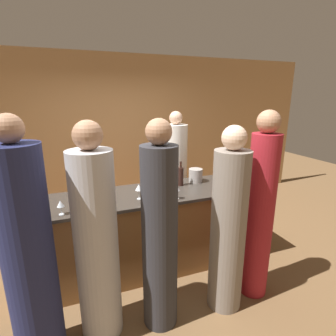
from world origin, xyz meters
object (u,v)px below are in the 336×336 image
guest_0 (228,228)px  guest_2 (29,258)px  ice_bucket (196,175)px  wine_bottle_0 (181,176)px  guest_3 (260,212)px  guest_4 (96,243)px  bartender (175,175)px  guest_1 (160,235)px

guest_0 → guest_2: bearing=178.9°
ice_bucket → wine_bottle_0: bearing=-165.7°
guest_0 → guest_2: size_ratio=0.93×
guest_3 → wine_bottle_0: size_ratio=6.25×
guest_2 → ice_bucket: size_ratio=10.97×
guest_3 → guest_4: bearing=177.5°
guest_3 → wine_bottle_0: guest_3 is taller
bartender → guest_4: bearing=49.8°
bartender → guest_1: guest_1 is taller
bartender → ice_bucket: bearing=89.6°
guest_3 → wine_bottle_0: 1.06m
guest_4 → wine_bottle_0: bearing=37.3°
wine_bottle_0 → ice_bucket: bearing=14.3°
bartender → guest_1: 1.93m
guest_0 → guest_1: 0.68m
guest_1 → guest_4: size_ratio=1.00×
ice_bucket → guest_1: bearing=-129.9°
guest_2 → guest_1: bearing=-0.2°
bartender → guest_0: 1.76m
guest_0 → guest_4: (-1.21, 0.12, 0.03)m
guest_3 → ice_bucket: bearing=103.2°
guest_4 → bartender: bearing=49.8°
guest_4 → wine_bottle_0: size_ratio=6.10×
guest_4 → wine_bottle_0: guest_4 is taller
guest_3 → bartender: bearing=97.6°
guest_4 → ice_bucket: guest_4 is taller
guest_0 → guest_4: bearing=174.5°
bartender → guest_0: bartender is taller
wine_bottle_0 → ice_bucket: 0.25m
guest_0 → ice_bucket: guest_0 is taller
guest_4 → wine_bottle_0: 1.44m
guest_0 → guest_1: (-0.68, 0.03, 0.04)m
bartender → ice_bucket: 0.74m
guest_2 → guest_3: guest_2 is taller
guest_1 → guest_3: 1.08m
guest_2 → ice_bucket: bearing=28.3°
bartender → guest_2: guest_2 is taller
guest_3 → guest_4: guest_3 is taller
guest_3 → ice_bucket: (-0.23, 1.00, 0.13)m
guest_3 → guest_1: bearing=-179.1°
bartender → guest_4: size_ratio=0.98×
guest_1 → guest_0: bearing=-2.5°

